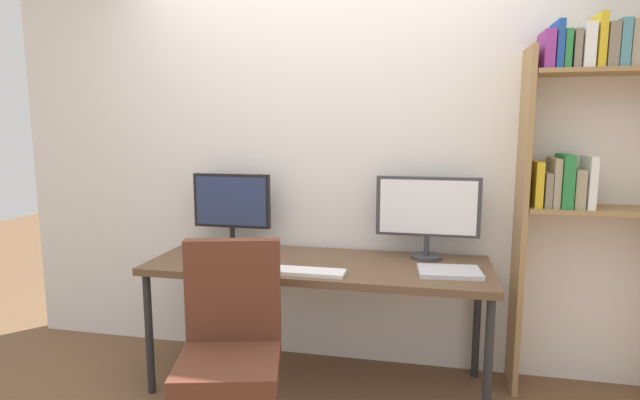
% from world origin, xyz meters
% --- Properties ---
extents(wall_back, '(4.32, 0.10, 2.60)m').
position_xyz_m(wall_back, '(0.00, 1.02, 1.30)').
color(wall_back, silver).
rests_on(wall_back, ground_plane).
extents(desk, '(1.92, 0.68, 0.74)m').
position_xyz_m(desk, '(0.00, 0.60, 0.69)').
color(desk, brown).
rests_on(desk, ground_plane).
extents(bookshelf, '(0.83, 0.28, 2.07)m').
position_xyz_m(bookshelf, '(1.45, 0.83, 1.33)').
color(bookshelf, '#9E7A4C').
rests_on(bookshelf, ground_plane).
extents(office_chair, '(0.54, 0.54, 0.99)m').
position_xyz_m(office_chair, '(-0.25, -0.11, 0.40)').
color(office_chair, '#2D2D33').
rests_on(office_chair, ground_plane).
extents(monitor_left, '(0.50, 0.18, 0.47)m').
position_xyz_m(monitor_left, '(-0.60, 0.81, 1.01)').
color(monitor_left, black).
rests_on(monitor_left, desk).
extents(monitor_right, '(0.59, 0.18, 0.48)m').
position_xyz_m(monitor_right, '(0.60, 0.81, 1.02)').
color(monitor_right, '#38383D').
rests_on(monitor_right, desk).
extents(keyboard_main, '(0.38, 0.13, 0.02)m').
position_xyz_m(keyboard_main, '(0.00, 0.37, 0.75)').
color(keyboard_main, silver).
rests_on(keyboard_main, desk).
extents(computer_mouse, '(0.06, 0.10, 0.03)m').
position_xyz_m(computer_mouse, '(-0.49, 0.39, 0.76)').
color(computer_mouse, '#38383D').
rests_on(computer_mouse, desk).
extents(laptop_closed, '(0.34, 0.25, 0.02)m').
position_xyz_m(laptop_closed, '(0.72, 0.52, 0.75)').
color(laptop_closed, silver).
rests_on(laptop_closed, desk).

